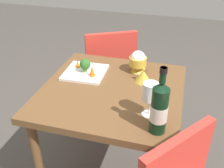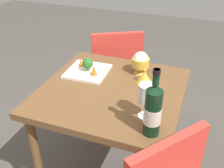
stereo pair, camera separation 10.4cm
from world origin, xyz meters
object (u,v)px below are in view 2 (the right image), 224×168
at_px(chair_by_wall, 116,67).
at_px(wine_bottle, 153,110).
at_px(carrot_garnish_right, 94,70).
at_px(wine_glass, 146,94).
at_px(carrot_garnish_left, 81,62).
at_px(rice_bowl, 141,62).
at_px(broccoli_floret, 88,64).
at_px(rice_bowl_lid, 144,77).
at_px(serving_plate, 88,71).

height_order(chair_by_wall, wine_bottle, wine_bottle).
distance_m(wine_bottle, carrot_garnish_right, 0.59).
bearing_deg(wine_glass, carrot_garnish_left, 145.81).
bearing_deg(wine_bottle, rice_bowl, 110.12).
bearing_deg(carrot_garnish_left, broccoli_floret, -33.10).
distance_m(rice_bowl_lid, serving_plate, 0.37).
bearing_deg(broccoli_floret, rice_bowl, 21.35).
bearing_deg(carrot_garnish_right, broccoli_floret, 146.73).
relative_size(chair_by_wall, rice_bowl_lid, 8.50).
bearing_deg(serving_plate, rice_bowl_lid, 0.12).
bearing_deg(rice_bowl_lid, carrot_garnish_right, -171.40).
distance_m(broccoli_floret, carrot_garnish_left, 0.09).
relative_size(chair_by_wall, broccoli_floret, 9.91).
xyz_separation_m(chair_by_wall, rice_bowl, (0.30, -0.40, 0.28)).
relative_size(rice_bowl, broccoli_floret, 1.65).
bearing_deg(carrot_garnish_left, chair_by_wall, 80.98).
relative_size(wine_glass, rice_bowl_lid, 1.79).
height_order(chair_by_wall, wine_glass, wine_glass).
bearing_deg(broccoli_floret, wine_bottle, -39.47).
relative_size(broccoli_floret, carrot_garnish_left, 1.66).
bearing_deg(wine_glass, broccoli_floret, 145.64).
xyz_separation_m(chair_by_wall, carrot_garnish_right, (0.06, -0.56, 0.25)).
bearing_deg(rice_bowl_lid, wine_glass, -74.90).
height_order(chair_by_wall, rice_bowl_lid, chair_by_wall).
bearing_deg(rice_bowl_lid, serving_plate, -179.88).
relative_size(chair_by_wall, carrot_garnish_left, 16.40).
height_order(wine_glass, carrot_garnish_left, wine_glass).
distance_m(rice_bowl_lid, carrot_garnish_left, 0.43).
xyz_separation_m(wine_glass, carrot_garnish_left, (-0.52, 0.35, -0.09)).
height_order(rice_bowl_lid, carrot_garnish_right, rice_bowl_lid).
xyz_separation_m(wine_bottle, rice_bowl_lid, (-0.14, 0.42, -0.09)).
distance_m(chair_by_wall, carrot_garnish_right, 0.61).
bearing_deg(carrot_garnish_left, wine_glass, -34.19).
relative_size(carrot_garnish_left, carrot_garnish_right, 0.77).
height_order(wine_glass, rice_bowl_lid, wine_glass).
distance_m(wine_glass, serving_plate, 0.56).
distance_m(wine_glass, rice_bowl_lid, 0.34).
height_order(carrot_garnish_left, carrot_garnish_right, carrot_garnish_right).
distance_m(serving_plate, carrot_garnish_right, 0.09).
height_order(wine_bottle, rice_bowl, wine_bottle).
xyz_separation_m(chair_by_wall, serving_plate, (-0.01, -0.51, 0.21)).
distance_m(rice_bowl, serving_plate, 0.34).
height_order(wine_glass, rice_bowl, wine_glass).
xyz_separation_m(rice_bowl_lid, serving_plate, (-0.37, -0.00, -0.03)).
relative_size(chair_by_wall, serving_plate, 3.28).
bearing_deg(carrot_garnish_left, carrot_garnish_right, -33.18).
distance_m(chair_by_wall, carrot_garnish_left, 0.54).
height_order(serving_plate, carrot_garnish_left, carrot_garnish_left).
bearing_deg(rice_bowl, wine_bottle, -69.88).
bearing_deg(rice_bowl, carrot_garnish_left, -168.84).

